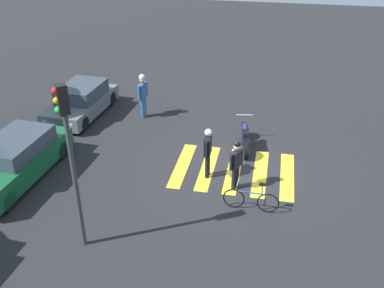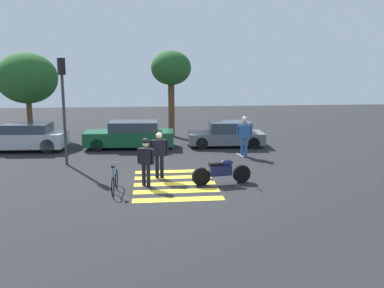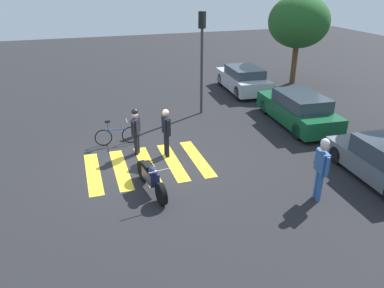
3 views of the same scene
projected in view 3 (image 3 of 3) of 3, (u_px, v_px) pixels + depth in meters
name	position (u px, v px, depth m)	size (l,w,h in m)	color
ground_plane	(147.00, 165.00, 12.74)	(60.00, 60.00, 0.00)	#232326
police_motorcycle	(151.00, 177.00, 11.05)	(2.19, 0.65, 1.05)	black
leaning_bicycle	(117.00, 135.00, 14.19)	(0.46, 1.66, 0.99)	black
officer_on_foot	(166.00, 130.00, 13.01)	(0.70, 0.24, 1.76)	black
officer_by_motorcycle	(136.00, 128.00, 13.18)	(0.60, 0.39, 1.72)	black
pedestrian_bystander	(322.00, 164.00, 10.39)	(0.69, 0.30, 1.91)	#2D5999
crosswalk_stripes	(147.00, 165.00, 12.74)	(2.95, 4.05, 0.01)	yellow
car_silver_sedan	(243.00, 79.00, 20.55)	(4.20, 2.03, 1.38)	black
car_green_compact	(298.00, 109.00, 16.00)	(4.66, 2.02, 1.40)	black
traffic_light_pole	(202.00, 48.00, 16.33)	(0.34, 0.35, 4.54)	#38383D
street_tree_near	(299.00, 22.00, 20.94)	(3.43, 3.43, 5.00)	brown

